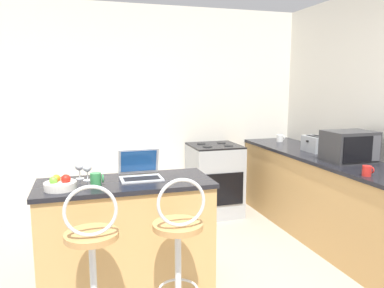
{
  "coord_description": "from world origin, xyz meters",
  "views": [
    {
      "loc": [
        -0.81,
        -2.12,
        1.64
      ],
      "look_at": [
        0.36,
        1.76,
        1.0
      ],
      "focal_mm": 35.0,
      "sensor_mm": 36.0,
      "label": 1
    }
  ],
  "objects_px": {
    "bar_stool_far": "(179,255)",
    "mug_red": "(367,171)",
    "bar_stool_near": "(93,267)",
    "microwave": "(349,146)",
    "mug_white": "(280,138)",
    "fruit_bowl": "(60,184)",
    "stove_range": "(214,180)",
    "wine_glass_short": "(87,169)",
    "mug_green": "(96,180)",
    "wine_glass_tall": "(79,167)",
    "laptop": "(140,171)",
    "toaster": "(315,144)"
  },
  "relations": [
    {
      "from": "bar_stool_far",
      "to": "mug_red",
      "type": "bearing_deg",
      "value": 5.78
    },
    {
      "from": "bar_stool_near",
      "to": "bar_stool_far",
      "type": "bearing_deg",
      "value": 0.0
    },
    {
      "from": "microwave",
      "to": "mug_red",
      "type": "bearing_deg",
      "value": -115.16
    },
    {
      "from": "mug_white",
      "to": "fruit_bowl",
      "type": "xyz_separation_m",
      "value": [
        -2.67,
        -1.56,
        -0.01
      ]
    },
    {
      "from": "stove_range",
      "to": "wine_glass_short",
      "type": "height_order",
      "value": "wine_glass_short"
    },
    {
      "from": "stove_range",
      "to": "mug_green",
      "type": "relative_size",
      "value": 8.95
    },
    {
      "from": "mug_white",
      "to": "stove_range",
      "type": "bearing_deg",
      "value": 179.91
    },
    {
      "from": "bar_stool_far",
      "to": "stove_range",
      "type": "height_order",
      "value": "bar_stool_far"
    },
    {
      "from": "mug_white",
      "to": "wine_glass_tall",
      "type": "xyz_separation_m",
      "value": [
        -2.53,
        -1.29,
        0.05
      ]
    },
    {
      "from": "bar_stool_near",
      "to": "wine_glass_tall",
      "type": "bearing_deg",
      "value": 94.38
    },
    {
      "from": "microwave",
      "to": "wine_glass_tall",
      "type": "height_order",
      "value": "microwave"
    },
    {
      "from": "microwave",
      "to": "wine_glass_tall",
      "type": "xyz_separation_m",
      "value": [
        -2.52,
        0.05,
        -0.05
      ]
    },
    {
      "from": "stove_range",
      "to": "wine_glass_short",
      "type": "relative_size",
      "value": 6.62
    },
    {
      "from": "laptop",
      "to": "mug_red",
      "type": "bearing_deg",
      "value": -14.93
    },
    {
      "from": "mug_red",
      "to": "mug_white",
      "type": "relative_size",
      "value": 0.89
    },
    {
      "from": "wine_glass_tall",
      "to": "fruit_bowl",
      "type": "bearing_deg",
      "value": -116.17
    },
    {
      "from": "microwave",
      "to": "mug_green",
      "type": "relative_size",
      "value": 4.54
    },
    {
      "from": "wine_glass_short",
      "to": "toaster",
      "type": "bearing_deg",
      "value": 13.28
    },
    {
      "from": "microwave",
      "to": "fruit_bowl",
      "type": "xyz_separation_m",
      "value": [
        -2.65,
        -0.23,
        -0.11
      ]
    },
    {
      "from": "laptop",
      "to": "wine_glass_short",
      "type": "height_order",
      "value": "laptop"
    },
    {
      "from": "bar_stool_far",
      "to": "wine_glass_short",
      "type": "distance_m",
      "value": 1.01
    },
    {
      "from": "bar_stool_near",
      "to": "laptop",
      "type": "bearing_deg",
      "value": 57.59
    },
    {
      "from": "microwave",
      "to": "mug_white",
      "type": "distance_m",
      "value": 1.34
    },
    {
      "from": "fruit_bowl",
      "to": "mug_green",
      "type": "bearing_deg",
      "value": 2.8
    },
    {
      "from": "fruit_bowl",
      "to": "mug_green",
      "type": "distance_m",
      "value": 0.25
    },
    {
      "from": "microwave",
      "to": "wine_glass_short",
      "type": "distance_m",
      "value": 2.46
    },
    {
      "from": "microwave",
      "to": "stove_range",
      "type": "xyz_separation_m",
      "value": [
        -0.9,
        1.34,
        -0.6
      ]
    },
    {
      "from": "microwave",
      "to": "bar_stool_near",
      "type": "bearing_deg",
      "value": -164.17
    },
    {
      "from": "bar_stool_near",
      "to": "mug_green",
      "type": "distance_m",
      "value": 0.66
    },
    {
      "from": "mug_green",
      "to": "mug_red",
      "type": "bearing_deg",
      "value": -8.37
    },
    {
      "from": "stove_range",
      "to": "toaster",
      "type": "bearing_deg",
      "value": -40.25
    },
    {
      "from": "bar_stool_far",
      "to": "toaster",
      "type": "height_order",
      "value": "toaster"
    },
    {
      "from": "toaster",
      "to": "wine_glass_tall",
      "type": "relative_size",
      "value": 2.0
    },
    {
      "from": "mug_red",
      "to": "stove_range",
      "type": "bearing_deg",
      "value": 109.16
    },
    {
      "from": "toaster",
      "to": "bar_stool_near",
      "type": "bearing_deg",
      "value": -152.96
    },
    {
      "from": "wine_glass_short",
      "to": "mug_white",
      "type": "relative_size",
      "value": 1.34
    },
    {
      "from": "laptop",
      "to": "stove_range",
      "type": "bearing_deg",
      "value": 50.35
    },
    {
      "from": "mug_green",
      "to": "wine_glass_tall",
      "type": "distance_m",
      "value": 0.29
    },
    {
      "from": "laptop",
      "to": "fruit_bowl",
      "type": "xyz_separation_m",
      "value": [
        -0.6,
        -0.18,
        -0.02
      ]
    },
    {
      "from": "mug_red",
      "to": "wine_glass_tall",
      "type": "height_order",
      "value": "wine_glass_tall"
    },
    {
      "from": "microwave",
      "to": "mug_white",
      "type": "bearing_deg",
      "value": 89.35
    },
    {
      "from": "toaster",
      "to": "microwave",
      "type": "bearing_deg",
      "value": -91.45
    },
    {
      "from": "stove_range",
      "to": "fruit_bowl",
      "type": "height_order",
      "value": "fruit_bowl"
    },
    {
      "from": "wine_glass_short",
      "to": "wine_glass_tall",
      "type": "relative_size",
      "value": 0.95
    },
    {
      "from": "stove_range",
      "to": "wine_glass_tall",
      "type": "height_order",
      "value": "wine_glass_tall"
    },
    {
      "from": "mug_green",
      "to": "bar_stool_near",
      "type": "bearing_deg",
      "value": -96.86
    },
    {
      "from": "laptop",
      "to": "stove_range",
      "type": "relative_size",
      "value": 0.37
    },
    {
      "from": "microwave",
      "to": "fruit_bowl",
      "type": "relative_size",
      "value": 2.02
    },
    {
      "from": "microwave",
      "to": "toaster",
      "type": "xyz_separation_m",
      "value": [
        0.01,
        0.57,
        -0.06
      ]
    },
    {
      "from": "toaster",
      "to": "mug_red",
      "type": "height_order",
      "value": "toaster"
    }
  ]
}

